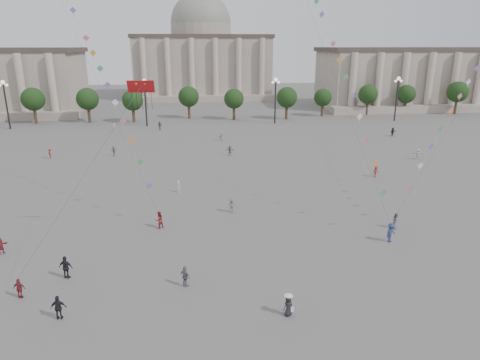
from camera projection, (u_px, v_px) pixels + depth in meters
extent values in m
plane|color=#5D5A57|center=(261.00, 280.00, 34.14)|extent=(360.00, 360.00, 0.00)
cube|color=gray|center=(453.00, 79.00, 130.09)|extent=(80.00, 22.00, 16.00)
cube|color=#443831|center=(457.00, 49.00, 127.49)|extent=(81.60, 22.44, 1.20)
cube|color=gray|center=(476.00, 108.00, 119.91)|extent=(84.00, 4.00, 2.00)
cube|color=gray|center=(202.00, 68.00, 154.13)|extent=(46.00, 30.00, 20.00)
cube|color=#443831|center=(201.00, 37.00, 150.92)|extent=(46.92, 30.60, 1.20)
cube|color=gray|center=(205.00, 98.00, 140.77)|extent=(48.30, 4.00, 2.00)
cylinder|color=gray|center=(201.00, 31.00, 150.35)|extent=(21.00, 21.00, 5.00)
sphere|color=gray|center=(201.00, 23.00, 149.59)|extent=(21.00, 21.00, 21.00)
cylinder|color=#34241A|center=(35.00, 115.00, 102.67)|extent=(0.70, 0.70, 3.52)
sphere|color=black|center=(33.00, 100.00, 101.56)|extent=(5.12, 5.12, 5.12)
cylinder|color=#34241A|center=(87.00, 114.00, 104.03)|extent=(0.70, 0.70, 3.52)
sphere|color=black|center=(85.00, 99.00, 102.91)|extent=(5.12, 5.12, 5.12)
cylinder|color=#34241A|center=(137.00, 113.00, 105.38)|extent=(0.70, 0.70, 3.52)
sphere|color=black|center=(136.00, 98.00, 104.27)|extent=(5.12, 5.12, 5.12)
cylinder|color=#34241A|center=(186.00, 113.00, 106.74)|extent=(0.70, 0.70, 3.52)
sphere|color=black|center=(185.00, 98.00, 105.63)|extent=(5.12, 5.12, 5.12)
cylinder|color=#34241A|center=(234.00, 112.00, 108.10)|extent=(0.70, 0.70, 3.52)
sphere|color=black|center=(234.00, 97.00, 106.98)|extent=(5.12, 5.12, 5.12)
cylinder|color=#34241A|center=(280.00, 111.00, 109.45)|extent=(0.70, 0.70, 3.52)
sphere|color=black|center=(281.00, 96.00, 108.34)|extent=(5.12, 5.12, 5.12)
cylinder|color=#34241A|center=(326.00, 110.00, 110.81)|extent=(0.70, 0.70, 3.52)
sphere|color=black|center=(327.00, 96.00, 109.69)|extent=(5.12, 5.12, 5.12)
cylinder|color=#34241A|center=(370.00, 109.00, 112.16)|extent=(0.70, 0.70, 3.52)
sphere|color=black|center=(371.00, 95.00, 111.05)|extent=(5.12, 5.12, 5.12)
cylinder|color=#34241A|center=(413.00, 108.00, 113.52)|extent=(0.70, 0.70, 3.52)
sphere|color=black|center=(415.00, 94.00, 112.41)|extent=(5.12, 5.12, 5.12)
cylinder|color=#34241A|center=(455.00, 108.00, 114.88)|extent=(0.70, 0.70, 3.52)
sphere|color=black|center=(457.00, 94.00, 113.76)|extent=(5.12, 5.12, 5.12)
cylinder|color=#262628|center=(7.00, 106.00, 93.78)|extent=(0.36, 0.36, 10.00)
sphere|color=#FFE5B2|center=(3.00, 82.00, 92.21)|extent=(0.90, 0.90, 0.90)
sphere|color=#FFE5B2|center=(0.00, 85.00, 92.31)|extent=(0.60, 0.60, 0.60)
sphere|color=#FFE5B2|center=(7.00, 85.00, 92.47)|extent=(0.60, 0.60, 0.60)
cylinder|color=#262628|center=(146.00, 104.00, 97.17)|extent=(0.36, 0.36, 10.00)
sphere|color=#FFE5B2|center=(144.00, 81.00, 95.60)|extent=(0.90, 0.90, 0.90)
sphere|color=#FFE5B2|center=(141.00, 84.00, 95.70)|extent=(0.60, 0.60, 0.60)
sphere|color=#FFE5B2|center=(147.00, 84.00, 95.86)|extent=(0.60, 0.60, 0.60)
cylinder|color=#262628|center=(275.00, 102.00, 100.56)|extent=(0.36, 0.36, 10.00)
sphere|color=#FFE5B2|center=(276.00, 80.00, 98.99)|extent=(0.90, 0.90, 0.90)
sphere|color=#FFE5B2|center=(273.00, 82.00, 99.09)|extent=(0.60, 0.60, 0.60)
sphere|color=#FFE5B2|center=(279.00, 82.00, 99.25)|extent=(0.60, 0.60, 0.60)
cylinder|color=#262628|center=(396.00, 100.00, 103.95)|extent=(0.36, 0.36, 10.00)
sphere|color=#FFE5B2|center=(399.00, 79.00, 102.38)|extent=(0.90, 0.90, 0.90)
sphere|color=#FFE5B2|center=(396.00, 81.00, 102.48)|extent=(0.60, 0.60, 0.60)
sphere|color=#FFE5B2|center=(401.00, 81.00, 102.64)|extent=(0.60, 0.60, 0.60)
imported|color=#2D4A66|center=(160.00, 126.00, 94.14)|extent=(1.17, 0.93, 1.85)
imported|color=beige|center=(221.00, 136.00, 83.36)|extent=(1.44, 1.53, 1.72)
imported|color=slate|center=(232.00, 205.00, 47.67)|extent=(1.20, 0.82, 1.71)
imported|color=white|center=(418.00, 154.00, 69.86)|extent=(1.72, 0.89, 1.77)
imported|color=maroon|center=(376.00, 172.00, 60.53)|extent=(1.17, 0.85, 1.62)
imported|color=#222127|center=(393.00, 132.00, 87.53)|extent=(1.70, 1.22, 1.77)
imported|color=silver|center=(115.00, 128.00, 91.96)|extent=(0.65, 0.79, 1.85)
imported|color=slate|center=(230.00, 150.00, 72.49)|extent=(1.59, 1.21, 1.68)
imported|color=white|center=(179.00, 186.00, 54.26)|extent=(0.58, 0.67, 1.55)
imported|color=slate|center=(114.00, 151.00, 72.11)|extent=(1.00, 0.43, 1.69)
imported|color=#9D352A|center=(50.00, 153.00, 70.45)|extent=(1.18, 1.23, 1.68)
imported|color=maroon|center=(19.00, 288.00, 31.55)|extent=(0.99, 0.57, 1.59)
imported|color=black|center=(66.00, 267.00, 34.18)|extent=(1.23, 0.77, 1.94)
imported|color=maroon|center=(0.00, 246.00, 38.24)|extent=(1.44, 1.22, 1.56)
imported|color=slate|center=(185.00, 276.00, 33.05)|extent=(0.99, 1.04, 1.73)
imported|color=black|center=(59.00, 308.00, 29.09)|extent=(1.05, 0.45, 1.78)
imported|color=maroon|center=(159.00, 220.00, 43.63)|extent=(1.11, 1.07, 1.81)
imported|color=navy|center=(391.00, 233.00, 40.50)|extent=(1.44, 1.27, 1.94)
imported|color=slate|center=(396.00, 221.00, 43.58)|extent=(0.95, 1.02, 1.67)
imported|color=black|center=(288.00, 306.00, 29.51)|extent=(0.88, 0.77, 1.51)
cone|color=white|center=(289.00, 295.00, 29.25)|extent=(0.52, 0.52, 0.14)
cylinder|color=white|center=(289.00, 296.00, 29.27)|extent=(0.60, 0.60, 0.02)
cube|color=white|center=(292.00, 309.00, 29.46)|extent=(0.22, 0.10, 0.35)
cube|color=#AB1215|center=(141.00, 86.00, 35.00)|extent=(2.22, 0.63, 1.02)
cube|color=#177F25|center=(136.00, 83.00, 34.85)|extent=(0.36, 0.21, 0.34)
cube|color=#215CB4|center=(145.00, 83.00, 34.93)|extent=(0.36, 0.21, 0.34)
sphere|color=gold|center=(136.00, 83.00, 34.81)|extent=(0.20, 0.20, 0.20)
sphere|color=gold|center=(145.00, 83.00, 34.89)|extent=(0.20, 0.20, 0.20)
cylinder|color=#3F3F3F|center=(83.00, 177.00, 33.15)|extent=(0.02, 0.02, 17.41)
cylinder|color=#3F3F3F|center=(60.00, 0.00, 54.06)|extent=(0.02, 0.02, 63.81)
cube|color=#8160C1|center=(149.00, 185.00, 43.92)|extent=(0.76, 0.25, 0.76)
cube|color=#4BA35B|center=(140.00, 162.00, 44.55)|extent=(0.76, 0.25, 0.76)
cube|color=orange|center=(132.00, 141.00, 45.23)|extent=(0.76, 0.25, 0.76)
cube|color=#CB6B8B|center=(123.00, 121.00, 45.94)|extent=(0.76, 0.25, 0.76)
cube|color=white|center=(115.00, 102.00, 46.67)|extent=(0.76, 0.25, 0.76)
cube|color=#8160C1|center=(108.00, 85.00, 47.42)|extent=(0.76, 0.25, 0.76)
cube|color=#4BA35B|center=(100.00, 68.00, 48.18)|extent=(0.76, 0.25, 0.76)
cube|color=orange|center=(93.00, 53.00, 48.95)|extent=(0.76, 0.25, 0.76)
cube|color=#CB6B8B|center=(86.00, 38.00, 49.73)|extent=(0.76, 0.25, 0.76)
cube|color=white|center=(79.00, 24.00, 50.52)|extent=(0.76, 0.25, 0.76)
cube|color=#8160C1|center=(73.00, 10.00, 51.32)|extent=(0.76, 0.25, 0.76)
cube|color=#4BA35B|center=(383.00, 192.00, 41.39)|extent=(0.76, 0.25, 0.76)
cube|color=orange|center=(375.00, 164.00, 42.60)|extent=(0.76, 0.25, 0.76)
cube|color=#CB6B8B|center=(367.00, 139.00, 43.87)|extent=(0.76, 0.25, 0.76)
cube|color=white|center=(360.00, 117.00, 45.17)|extent=(0.76, 0.25, 0.76)
cube|color=#8160C1|center=(353.00, 96.00, 46.49)|extent=(0.76, 0.25, 0.76)
cube|color=#4BA35B|center=(346.00, 77.00, 47.83)|extent=(0.76, 0.25, 0.76)
cube|color=orange|center=(339.00, 60.00, 49.18)|extent=(0.76, 0.25, 0.76)
cube|color=#CB6B8B|center=(333.00, 43.00, 50.55)|extent=(0.76, 0.25, 0.76)
cube|color=white|center=(327.00, 28.00, 51.92)|extent=(0.76, 0.25, 0.76)
cube|color=#8160C1|center=(322.00, 14.00, 53.30)|extent=(0.76, 0.25, 0.76)
cube|color=#4BA35B|center=(317.00, 1.00, 54.69)|extent=(0.76, 0.25, 0.76)
cube|color=#CB6B8B|center=(409.00, 188.00, 44.30)|extent=(0.76, 0.25, 0.76)
cube|color=white|center=(421.00, 166.00, 45.36)|extent=(0.76, 0.25, 0.76)
cube|color=#8160C1|center=(431.00, 146.00, 46.46)|extent=(0.76, 0.25, 0.76)
cube|color=#4BA35B|center=(441.00, 128.00, 47.59)|extent=(0.76, 0.25, 0.76)
cube|color=orange|center=(451.00, 112.00, 48.74)|extent=(0.76, 0.25, 0.76)
cube|color=#CB6B8B|center=(460.00, 96.00, 49.90)|extent=(0.76, 0.25, 0.76)
cube|color=white|center=(468.00, 82.00, 51.08)|extent=(0.76, 0.25, 0.76)
cube|color=#8160C1|center=(477.00, 68.00, 52.26)|extent=(0.76, 0.25, 0.76)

